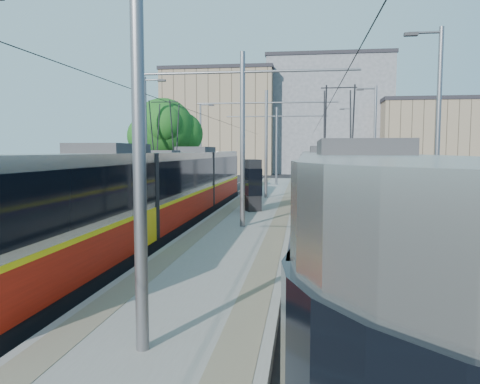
# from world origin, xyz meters

# --- Properties ---
(ground) EXTENTS (160.00, 160.00, 0.00)m
(ground) POSITION_xyz_m (0.00, 0.00, 0.00)
(ground) COLOR black
(ground) RESTS_ON ground
(platform) EXTENTS (4.00, 50.00, 0.30)m
(platform) POSITION_xyz_m (0.00, 17.00, 0.15)
(platform) COLOR gray
(platform) RESTS_ON ground
(tactile_strip_left) EXTENTS (0.70, 50.00, 0.01)m
(tactile_strip_left) POSITION_xyz_m (-1.45, 17.00, 0.30)
(tactile_strip_left) COLOR gray
(tactile_strip_left) RESTS_ON platform
(tactile_strip_right) EXTENTS (0.70, 50.00, 0.01)m
(tactile_strip_right) POSITION_xyz_m (1.45, 17.00, 0.30)
(tactile_strip_right) COLOR gray
(tactile_strip_right) RESTS_ON platform
(rails) EXTENTS (8.71, 70.00, 0.03)m
(rails) POSITION_xyz_m (0.00, 17.00, 0.02)
(rails) COLOR gray
(rails) RESTS_ON ground
(tram_left) EXTENTS (2.43, 29.86, 5.50)m
(tram_left) POSITION_xyz_m (-3.60, 9.26, 1.71)
(tram_left) COLOR black
(tram_left) RESTS_ON ground
(tram_right) EXTENTS (2.43, 31.51, 5.50)m
(tram_right) POSITION_xyz_m (3.60, 5.57, 1.86)
(tram_right) COLOR black
(tram_right) RESTS_ON ground
(catenary) EXTENTS (9.20, 70.00, 7.00)m
(catenary) POSITION_xyz_m (0.00, 14.15, 4.52)
(catenary) COLOR slate
(catenary) RESTS_ON platform
(street_lamps) EXTENTS (15.18, 38.22, 8.00)m
(street_lamps) POSITION_xyz_m (-0.00, 21.00, 4.18)
(street_lamps) COLOR slate
(street_lamps) RESTS_ON ground
(shelter) EXTENTS (1.15, 1.39, 2.64)m
(shelter) POSITION_xyz_m (-0.18, 13.13, 1.68)
(shelter) COLOR black
(shelter) RESTS_ON platform
(tree) EXTENTS (4.88, 4.51, 7.09)m
(tree) POSITION_xyz_m (-7.14, 21.75, 4.79)
(tree) COLOR #382314
(tree) RESTS_ON ground
(building_left) EXTENTS (16.32, 12.24, 15.29)m
(building_left) POSITION_xyz_m (-10.00, 60.00, 7.66)
(building_left) COLOR gray
(building_left) RESTS_ON ground
(building_centre) EXTENTS (18.36, 14.28, 17.38)m
(building_centre) POSITION_xyz_m (6.00, 64.00, 8.70)
(building_centre) COLOR gray
(building_centre) RESTS_ON ground
(building_right) EXTENTS (14.28, 10.20, 10.48)m
(building_right) POSITION_xyz_m (20.00, 58.00, 5.25)
(building_right) COLOR gray
(building_right) RESTS_ON ground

